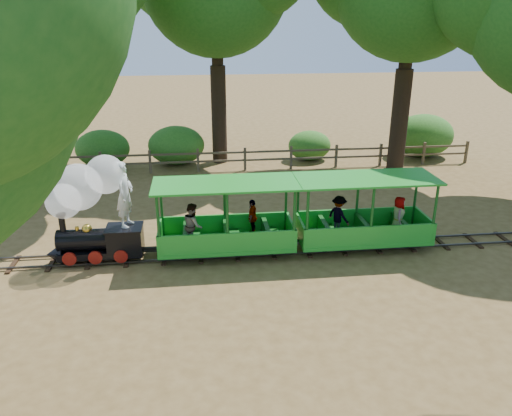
{
  "coord_description": "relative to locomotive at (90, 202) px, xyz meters",
  "views": [
    {
      "loc": [
        -2.92,
        -12.55,
        6.26
      ],
      "look_at": [
        -1.4,
        0.5,
        1.16
      ],
      "focal_mm": 35.0,
      "sensor_mm": 36.0,
      "label": 1
    }
  ],
  "objects": [
    {
      "name": "shrub_west",
      "position": [
        -1.31,
        9.22,
        -0.87
      ],
      "size": [
        2.34,
        1.8,
        1.62
      ],
      "primitive_type": "ellipsoid",
      "color": "#2D6B1E",
      "rests_on": "ground"
    },
    {
      "name": "shrub_east",
      "position": [
        13.3,
        9.22,
        -0.69
      ],
      "size": [
        2.87,
        2.21,
        1.99
      ],
      "primitive_type": "ellipsoid",
      "color": "#2D6B1E",
      "rests_on": "ground"
    },
    {
      "name": "track",
      "position": [
        5.82,
        -0.08,
        -1.62
      ],
      "size": [
        22.0,
        1.0,
        0.1
      ],
      "color": "#3F3D3A",
      "rests_on": "ground"
    },
    {
      "name": "shrub_mid_w",
      "position": [
        1.89,
        9.22,
        -0.83
      ],
      "size": [
        2.48,
        1.91,
        1.72
      ],
      "primitive_type": "ellipsoid",
      "color": "#2D6B1E",
      "rests_on": "ground"
    },
    {
      "name": "ground",
      "position": [
        5.82,
        -0.08,
        -1.69
      ],
      "size": [
        90.0,
        90.0,
        0.0
      ],
      "primitive_type": "plane",
      "color": "olive",
      "rests_on": "ground"
    },
    {
      "name": "carriage_rear",
      "position": [
        7.41,
        -0.05,
        -0.88
      ],
      "size": [
        3.86,
        1.58,
        2.01
      ],
      "color": "green",
      "rests_on": "track"
    },
    {
      "name": "locomotive",
      "position": [
        0.0,
        0.0,
        0.0
      ],
      "size": [
        2.59,
        1.22,
        2.98
      ],
      "color": "black",
      "rests_on": "ground"
    },
    {
      "name": "fence",
      "position": [
        5.82,
        7.92,
        -1.11
      ],
      "size": [
        18.1,
        0.1,
        1.0
      ],
      "color": "brown",
      "rests_on": "ground"
    },
    {
      "name": "shrub_mid_e",
      "position": [
        7.91,
        9.22,
        -1.01
      ],
      "size": [
        1.95,
        1.5,
        1.35
      ],
      "primitive_type": "ellipsoid",
      "color": "#2D6B1E",
      "rests_on": "ground"
    },
    {
      "name": "carriage_front",
      "position": [
        3.45,
        -0.08,
        -0.87
      ],
      "size": [
        3.86,
        1.58,
        2.01
      ],
      "color": "green",
      "rests_on": "track"
    }
  ]
}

